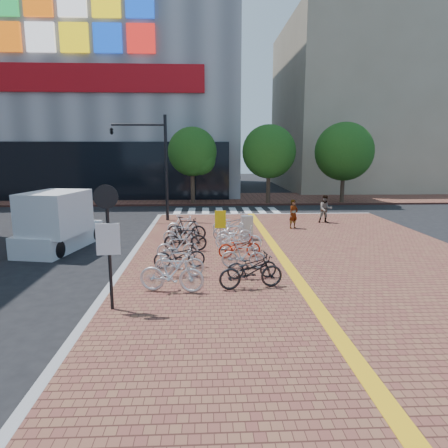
{
  "coord_description": "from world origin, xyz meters",
  "views": [
    {
      "loc": [
        -0.98,
        -14.07,
        4.32
      ],
      "look_at": [
        -0.24,
        2.16,
        1.3
      ],
      "focal_mm": 32.0,
      "sensor_mm": 36.0,
      "label": 1
    }
  ],
  "objects_px": {
    "bike_4": "(185,238)",
    "bike_3": "(178,247)",
    "bike_13": "(234,233)",
    "yellow_sign": "(220,223)",
    "bike_10": "(243,255)",
    "bike_15": "(232,224)",
    "bike_7": "(183,225)",
    "traffic_light_pole": "(141,148)",
    "bike_1": "(179,262)",
    "bike_9": "(252,265)",
    "bike_14": "(233,229)",
    "bike_6": "(187,228)",
    "pedestrian_b": "(325,209)",
    "bike_2": "(179,255)",
    "notice_sign": "(108,232)",
    "box_truck": "(58,221)",
    "bike_12": "(238,238)",
    "bike_0": "(172,273)",
    "pedestrian_a": "(293,214)",
    "bike_11": "(240,246)",
    "bike_5": "(181,234)",
    "bike_8": "(251,271)",
    "utility_box": "(247,228)"
  },
  "relations": [
    {
      "from": "bike_14",
      "to": "pedestrian_a",
      "type": "height_order",
      "value": "pedestrian_a"
    },
    {
      "from": "bike_1",
      "to": "bike_9",
      "type": "distance_m",
      "value": 2.42
    },
    {
      "from": "bike_1",
      "to": "bike_15",
      "type": "distance_m",
      "value": 7.19
    },
    {
      "from": "bike_4",
      "to": "bike_9",
      "type": "distance_m",
      "value": 4.44
    },
    {
      "from": "bike_14",
      "to": "bike_13",
      "type": "bearing_deg",
      "value": 171.04
    },
    {
      "from": "bike_6",
      "to": "bike_9",
      "type": "height_order",
      "value": "bike_6"
    },
    {
      "from": "bike_2",
      "to": "bike_7",
      "type": "relative_size",
      "value": 1.15
    },
    {
      "from": "pedestrian_a",
      "to": "bike_13",
      "type": "bearing_deg",
      "value": -166.74
    },
    {
      "from": "traffic_light_pole",
      "to": "bike_3",
      "type": "bearing_deg",
      "value": -73.3
    },
    {
      "from": "bike_4",
      "to": "box_truck",
      "type": "xyz_separation_m",
      "value": [
        -5.66,
        1.3,
        0.54
      ]
    },
    {
      "from": "bike_15",
      "to": "traffic_light_pole",
      "type": "relative_size",
      "value": 0.33
    },
    {
      "from": "bike_5",
      "to": "notice_sign",
      "type": "relative_size",
      "value": 0.5
    },
    {
      "from": "bike_15",
      "to": "yellow_sign",
      "type": "distance_m",
      "value": 3.53
    },
    {
      "from": "bike_4",
      "to": "bike_7",
      "type": "height_order",
      "value": "bike_4"
    },
    {
      "from": "bike_4",
      "to": "bike_3",
      "type": "bearing_deg",
      "value": 169.9
    },
    {
      "from": "pedestrian_a",
      "to": "notice_sign",
      "type": "bearing_deg",
      "value": -155.98
    },
    {
      "from": "box_truck",
      "to": "bike_1",
      "type": "bearing_deg",
      "value": -40.22
    },
    {
      "from": "bike_9",
      "to": "bike_14",
      "type": "bearing_deg",
      "value": -5.62
    },
    {
      "from": "bike_2",
      "to": "bike_3",
      "type": "relative_size",
      "value": 1.14
    },
    {
      "from": "bike_0",
      "to": "bike_6",
      "type": "distance_m",
      "value": 6.98
    },
    {
      "from": "bike_7",
      "to": "bike_1",
      "type": "bearing_deg",
      "value": 172.0
    },
    {
      "from": "bike_13",
      "to": "yellow_sign",
      "type": "distance_m",
      "value": 1.51
    },
    {
      "from": "bike_8",
      "to": "pedestrian_b",
      "type": "height_order",
      "value": "pedestrian_b"
    },
    {
      "from": "bike_7",
      "to": "traffic_light_pole",
      "type": "xyz_separation_m",
      "value": [
        -2.61,
        4.19,
        3.78
      ]
    },
    {
      "from": "bike_12",
      "to": "pedestrian_b",
      "type": "distance_m",
      "value": 8.36
    },
    {
      "from": "bike_9",
      "to": "pedestrian_a",
      "type": "height_order",
      "value": "pedestrian_a"
    },
    {
      "from": "bike_2",
      "to": "bike_13",
      "type": "bearing_deg",
      "value": -38.86
    },
    {
      "from": "yellow_sign",
      "to": "notice_sign",
      "type": "relative_size",
      "value": 0.51
    },
    {
      "from": "bike_1",
      "to": "bike_7",
      "type": "relative_size",
      "value": 1.03
    },
    {
      "from": "pedestrian_a",
      "to": "bike_15",
      "type": "bearing_deg",
      "value": 168.57
    },
    {
      "from": "bike_13",
      "to": "bike_11",
      "type": "bearing_deg",
      "value": 170.21
    },
    {
      "from": "bike_1",
      "to": "bike_4",
      "type": "bearing_deg",
      "value": 3.33
    },
    {
      "from": "bike_15",
      "to": "bike_4",
      "type": "bearing_deg",
      "value": 137.06
    },
    {
      "from": "bike_10",
      "to": "bike_14",
      "type": "relative_size",
      "value": 0.83
    },
    {
      "from": "bike_3",
      "to": "pedestrian_a",
      "type": "distance_m",
      "value": 8.29
    },
    {
      "from": "notice_sign",
      "to": "box_truck",
      "type": "height_order",
      "value": "notice_sign"
    },
    {
      "from": "bike_2",
      "to": "bike_9",
      "type": "relative_size",
      "value": 1.09
    },
    {
      "from": "bike_6",
      "to": "pedestrian_b",
      "type": "distance_m",
      "value": 8.89
    },
    {
      "from": "bike_8",
      "to": "pedestrian_b",
      "type": "relative_size",
      "value": 1.25
    },
    {
      "from": "bike_9",
      "to": "bike_15",
      "type": "distance_m",
      "value": 7.14
    },
    {
      "from": "bike_1",
      "to": "traffic_light_pole",
      "type": "bearing_deg",
      "value": 18.35
    },
    {
      "from": "bike_7",
      "to": "bike_9",
      "type": "bearing_deg",
      "value": -169.67
    },
    {
      "from": "yellow_sign",
      "to": "bike_15",
      "type": "bearing_deg",
      "value": 78.02
    },
    {
      "from": "bike_5",
      "to": "bike_6",
      "type": "height_order",
      "value": "bike_6"
    },
    {
      "from": "bike_12",
      "to": "bike_0",
      "type": "bearing_deg",
      "value": 163.45
    },
    {
      "from": "bike_10",
      "to": "bike_15",
      "type": "bearing_deg",
      "value": 9.69
    },
    {
      "from": "bike_1",
      "to": "bike_15",
      "type": "xyz_separation_m",
      "value": [
        2.22,
        6.83,
        0.03
      ]
    },
    {
      "from": "bike_8",
      "to": "bike_1",
      "type": "bearing_deg",
      "value": 51.06
    },
    {
      "from": "utility_box",
      "to": "bike_0",
      "type": "bearing_deg",
      "value": -112.83
    },
    {
      "from": "bike_3",
      "to": "bike_6",
      "type": "distance_m",
      "value": 3.3
    }
  ]
}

